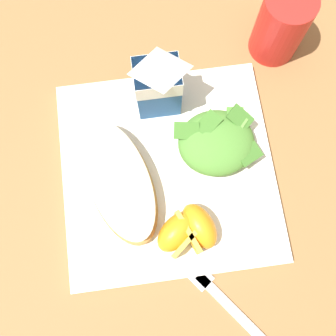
{
  "coord_description": "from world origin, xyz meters",
  "views": [
    {
      "loc": [
        -0.02,
        -0.12,
        0.51
      ],
      "look_at": [
        0.0,
        0.0,
        0.03
      ],
      "focal_mm": 41.22,
      "sensor_mm": 36.0,
      "label": 1
    }
  ],
  "objects": [
    {
      "name": "ground",
      "position": [
        0.0,
        0.0,
        0.0
      ],
      "size": [
        3.0,
        3.0,
        0.0
      ],
      "primitive_type": "plane",
      "color": "olive"
    },
    {
      "name": "white_plate",
      "position": [
        0.0,
        0.0,
        0.01
      ],
      "size": [
        0.28,
        0.28,
        0.02
      ],
      "primitive_type": "cube",
      "color": "white",
      "rests_on": "ground"
    },
    {
      "name": "cheesy_pizza_bread",
      "position": [
        -0.06,
        -0.01,
        0.03
      ],
      "size": [
        0.12,
        0.18,
        0.04
      ],
      "color": "#B77F42",
      "rests_on": "white_plate"
    },
    {
      "name": "green_salad_pile",
      "position": [
        0.07,
        0.02,
        0.04
      ],
      "size": [
        0.11,
        0.09,
        0.05
      ],
      "color": "#4C8433",
      "rests_on": "white_plate"
    },
    {
      "name": "milk_carton",
      "position": [
        0.0,
        0.1,
        0.08
      ],
      "size": [
        0.06,
        0.04,
        0.11
      ],
      "color": "#23569E",
      "rests_on": "white_plate"
    },
    {
      "name": "orange_wedge_front",
      "position": [
        0.0,
        -0.08,
        0.04
      ],
      "size": [
        0.07,
        0.07,
        0.04
      ],
      "color": "orange",
      "rests_on": "white_plate"
    },
    {
      "name": "orange_wedge_middle",
      "position": [
        0.03,
        -0.08,
        0.04
      ],
      "size": [
        0.06,
        0.07,
        0.04
      ],
      "color": "orange",
      "rests_on": "white_plate"
    },
    {
      "name": "metal_fork",
      "position": [
        0.06,
        -0.19,
        0.0
      ],
      "size": [
        0.13,
        0.16,
        0.01
      ],
      "color": "silver",
      "rests_on": "ground"
    },
    {
      "name": "drinking_red_cup",
      "position": [
        0.18,
        0.17,
        0.05
      ],
      "size": [
        0.07,
        0.07,
        0.1
      ],
      "primitive_type": "cylinder",
      "color": "red",
      "rests_on": "ground"
    }
  ]
}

